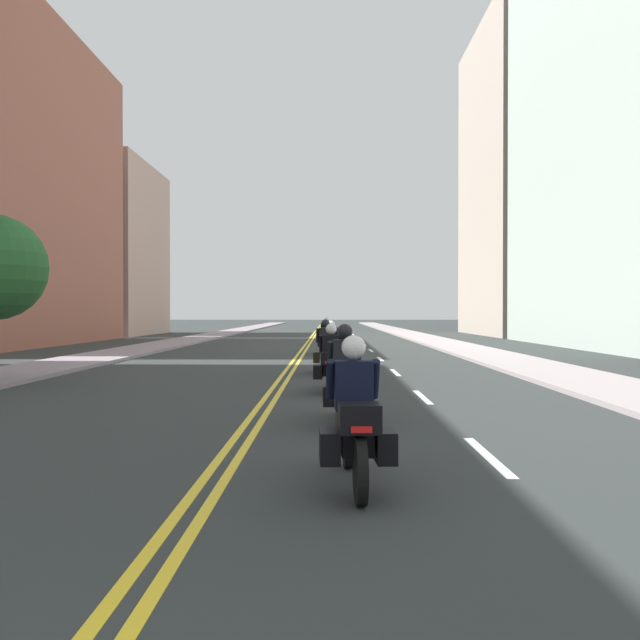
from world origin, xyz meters
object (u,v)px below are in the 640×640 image
at_px(motorcycle_1, 345,383).
at_px(motorcycle_4, 331,345).
at_px(motorcycle_0, 354,424).
at_px(motorcycle_5, 327,339).
at_px(motorcycle_2, 331,363).
at_px(motorcycle_3, 326,351).

xyz_separation_m(motorcycle_1, motorcycle_4, (-0.19, 13.67, -0.03)).
height_order(motorcycle_0, motorcycle_5, motorcycle_5).
relative_size(motorcycle_0, motorcycle_1, 1.02).
relative_size(motorcycle_2, motorcycle_5, 0.96).
relative_size(motorcycle_3, motorcycle_4, 1.03).
bearing_deg(motorcycle_2, motorcycle_1, -84.34).
xyz_separation_m(motorcycle_2, motorcycle_4, (0.03, 9.15, -0.02)).
relative_size(motorcycle_2, motorcycle_4, 0.97).
xyz_separation_m(motorcycle_0, motorcycle_3, (-0.38, 13.28, 0.00)).
distance_m(motorcycle_3, motorcycle_5, 9.51).
relative_size(motorcycle_0, motorcycle_4, 1.01).
distance_m(motorcycle_3, motorcycle_4, 4.47).
bearing_deg(motorcycle_2, motorcycle_3, 94.60).
relative_size(motorcycle_4, motorcycle_5, 0.99).
xyz_separation_m(motorcycle_3, motorcycle_4, (0.18, 4.46, -0.03)).
height_order(motorcycle_0, motorcycle_3, motorcycle_3).
bearing_deg(motorcycle_0, motorcycle_4, 87.82).
bearing_deg(motorcycle_3, motorcycle_4, 86.50).
bearing_deg(motorcycle_1, motorcycle_4, 88.84).
relative_size(motorcycle_0, motorcycle_2, 1.04).
bearing_deg(motorcycle_2, motorcycle_0, -85.71).
height_order(motorcycle_0, motorcycle_4, motorcycle_0).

